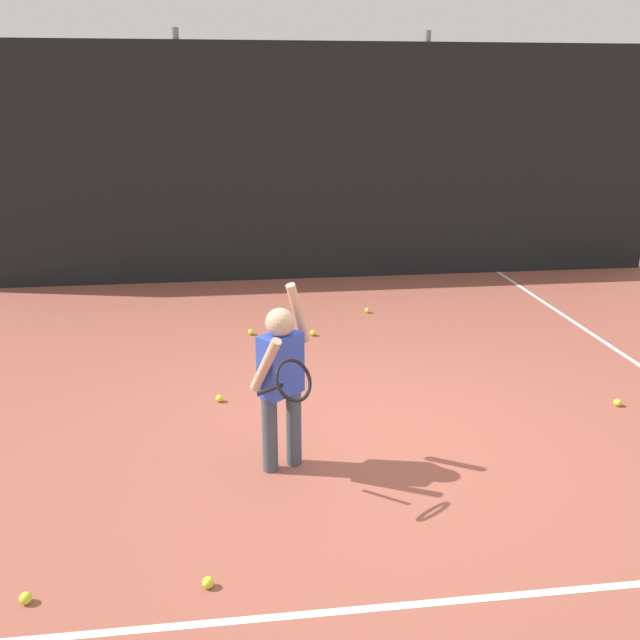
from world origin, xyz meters
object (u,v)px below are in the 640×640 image
tennis_ball_0 (219,398)px  tennis_ball_3 (313,333)px  tennis_ball_4 (251,332)px  tennis_ball_5 (26,598)px  tennis_player (281,375)px  tennis_ball_6 (367,310)px  tennis_ball_2 (618,403)px  tennis_ball_7 (208,582)px

tennis_ball_0 → tennis_ball_3: (1.01, 1.62, 0.00)m
tennis_ball_4 → tennis_ball_5: (-1.31, -4.13, 0.00)m
tennis_ball_3 → tennis_player: bearing=-100.9°
tennis_ball_6 → tennis_ball_3: bearing=-135.7°
tennis_ball_4 → tennis_ball_5: bearing=-107.6°
tennis_ball_2 → tennis_ball_3: 3.22m
tennis_ball_2 → tennis_ball_6: bearing=119.7°
tennis_player → tennis_ball_7: size_ratio=20.46×
tennis_ball_2 → tennis_ball_6: same height
tennis_ball_0 → tennis_ball_7: 2.39m
tennis_ball_6 → tennis_ball_0: bearing=-127.0°
tennis_ball_5 → tennis_ball_7: same height
tennis_player → tennis_ball_3: bearing=39.4°
tennis_ball_6 → tennis_ball_7: size_ratio=1.00×
tennis_ball_0 → tennis_ball_4: 1.76m
tennis_ball_5 → tennis_ball_7: bearing=0.1°
tennis_ball_3 → tennis_ball_5: (-2.00, -4.01, 0.00)m
tennis_ball_3 → tennis_ball_7: same height
tennis_player → tennis_ball_0: tennis_player is taller
tennis_ball_5 → tennis_ball_7: 0.96m
tennis_ball_2 → tennis_ball_7: (-3.46, -1.87, 0.00)m
tennis_ball_2 → tennis_ball_3: bearing=138.5°
tennis_ball_5 → tennis_ball_0: bearing=67.6°
tennis_ball_0 → tennis_ball_4: size_ratio=1.00×
tennis_ball_0 → tennis_ball_7: (-0.03, -2.39, 0.00)m
tennis_ball_3 → tennis_ball_6: bearing=44.3°
tennis_ball_2 → tennis_ball_3: size_ratio=1.00×
tennis_ball_5 → tennis_ball_4: bearing=72.4°
tennis_player → tennis_ball_0: (-0.47, 1.18, -0.69)m
tennis_ball_5 → tennis_ball_6: size_ratio=1.00×
tennis_player → tennis_ball_0: bearing=72.1°
tennis_ball_7 → tennis_ball_0: bearing=89.3°
tennis_player → tennis_ball_2: size_ratio=20.46×
tennis_ball_3 → tennis_ball_7: size_ratio=1.00×
tennis_ball_3 → tennis_ball_6: size_ratio=1.00×
tennis_player → tennis_ball_3: tennis_player is taller
tennis_ball_6 → tennis_ball_7: 5.09m
tennis_ball_3 → tennis_ball_5: same height
tennis_ball_0 → tennis_ball_2: (3.43, -0.52, 0.00)m
tennis_ball_4 → tennis_ball_5: 4.33m
tennis_ball_3 → tennis_ball_6: (0.77, 0.75, 0.00)m
tennis_ball_2 → tennis_ball_5: size_ratio=1.00×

